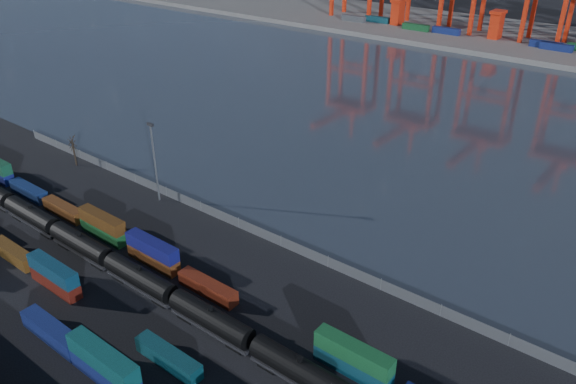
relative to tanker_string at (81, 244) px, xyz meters
The scene contains 12 objects.
ground 25.64m from the tanker_string, 11.08° to the right, with size 700.00×700.00×0.00m, color black.
harbor_water 103.21m from the tanker_string, 75.94° to the left, with size 700.00×700.00×0.00m, color #2A323D.
far_quay 206.62m from the tanker_string, 83.03° to the left, with size 700.00×70.00×2.00m, color #514F4C.
container_row_south 31.31m from the tanker_string, 27.92° to the right, with size 140.13×2.42×5.15m.
container_row_mid 29.28m from the tanker_string, 15.68° to the right, with size 139.74×2.20×4.70m.
container_row_north 18.88m from the tanker_string, 17.78° to the left, with size 140.02×2.22×4.73m.
tanker_string is the anchor object (origin of this frame).
waterfront_fence 34.10m from the tanker_string, 42.66° to the left, with size 160.12×0.12×2.20m.
bare_tree 38.43m from the tanker_string, 148.12° to the left, with size 1.90×1.83×7.39m.
yard_light_mast 22.78m from the tanker_string, 103.18° to the left, with size 1.60×0.40×16.60m.
quay_containers 191.08m from the tanker_string, 85.78° to the left, with size 172.58×10.99×2.60m.
straddle_carriers 196.47m from the tanker_string, 83.40° to the left, with size 140.00×7.00×11.10m.
Camera 1 is at (51.88, -36.37, 55.06)m, focal length 35.00 mm.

